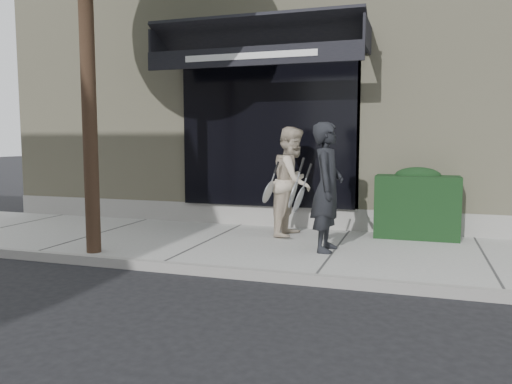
% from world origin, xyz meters
% --- Properties ---
extents(ground, '(80.00, 80.00, 0.00)m').
position_xyz_m(ground, '(0.00, 0.00, 0.00)').
color(ground, black).
rests_on(ground, ground).
extents(sidewalk, '(20.00, 3.00, 0.12)m').
position_xyz_m(sidewalk, '(0.00, 0.00, 0.06)').
color(sidewalk, gray).
rests_on(sidewalk, ground).
extents(curb, '(20.00, 0.10, 0.14)m').
position_xyz_m(curb, '(0.00, -1.55, 0.07)').
color(curb, gray).
rests_on(curb, ground).
extents(building_facade, '(14.30, 8.04, 5.64)m').
position_xyz_m(building_facade, '(-0.01, 4.96, 2.74)').
color(building_facade, tan).
rests_on(building_facade, ground).
extents(hedge, '(1.30, 0.70, 1.14)m').
position_xyz_m(hedge, '(1.10, 1.25, 0.66)').
color(hedge, black).
rests_on(hedge, sidewalk).
extents(pedestrian_front, '(0.72, 0.90, 1.82)m').
position_xyz_m(pedestrian_front, '(-0.11, -0.21, 1.03)').
color(pedestrian_front, black).
rests_on(pedestrian_front, sidewalk).
extents(pedestrian_back, '(0.79, 0.95, 1.78)m').
position_xyz_m(pedestrian_back, '(-0.85, 0.77, 1.01)').
color(pedestrian_back, beige).
rests_on(pedestrian_back, sidewalk).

